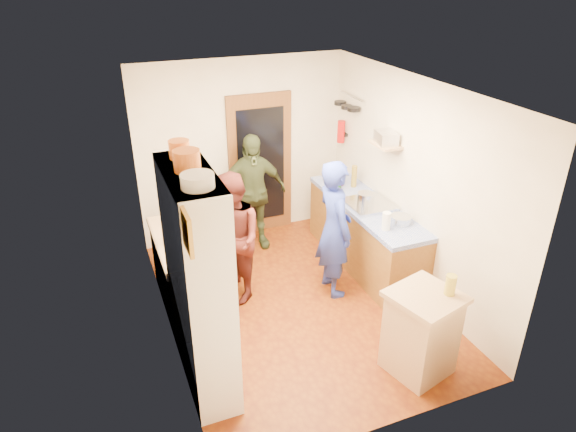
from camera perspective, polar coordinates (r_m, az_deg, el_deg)
floor at (r=6.34m, az=0.89°, el=-9.66°), size 3.00×4.00×0.02m
ceiling at (r=5.23m, az=1.10°, el=14.14°), size 3.00×4.00×0.02m
wall_back at (r=7.42m, az=-5.08°, el=7.30°), size 3.00×0.02×2.60m
wall_front at (r=4.15m, az=11.97°, el=-10.11°), size 3.00×0.02×2.60m
wall_left at (r=5.32m, az=-14.19°, el=-1.56°), size 0.02×4.00×2.60m
wall_right at (r=6.35m, az=13.67°, el=3.24°), size 0.02×4.00×2.60m
door_frame at (r=7.54m, az=-3.09°, el=5.66°), size 0.95×0.06×2.10m
door_glass at (r=7.51m, az=-3.00°, el=5.58°), size 0.70×0.02×1.70m
hutch_body at (r=4.76m, az=-9.89°, el=-7.49°), size 0.40×1.20×2.20m
hutch_top_shelf at (r=4.26m, az=-11.00°, el=4.64°), size 0.40×1.14×0.04m
plate_stack at (r=3.91m, az=-10.03°, el=3.87°), size 0.26×0.26×0.11m
orange_pot_a at (r=4.24m, az=-11.17°, el=6.06°), size 0.22×0.22×0.18m
orange_pot_b at (r=4.54m, az=-12.00°, el=7.26°), size 0.18×0.18×0.16m
left_counter_base at (r=6.18m, az=-11.11°, el=-6.39°), size 0.60×1.40×0.85m
left_counter_top at (r=5.95m, az=-11.49°, el=-2.75°), size 0.64×1.44×0.05m
toaster at (r=5.50m, az=-10.10°, el=-3.89°), size 0.27×0.21×0.18m
kettle at (r=5.82m, az=-11.92°, el=-2.16°), size 0.22×0.22×0.19m
orange_bowl at (r=6.09m, az=-11.17°, el=-1.21°), size 0.23×0.23×0.10m
chopping_board at (r=6.39m, az=-12.27°, el=-0.30°), size 0.35×0.30×0.02m
right_counter_base at (r=6.95m, az=8.48°, el=-2.24°), size 0.60×2.20×0.84m
right_counter_top at (r=6.75m, az=8.74°, el=1.11°), size 0.62×2.22×0.06m
hob at (r=6.69m, az=8.99°, el=1.32°), size 0.55×0.58×0.04m
pot_on_hob at (r=6.63m, az=8.64°, el=1.98°), size 0.22×0.22×0.14m
bottle_a at (r=7.03m, az=5.62°, el=4.07°), size 0.10×0.10×0.32m
bottle_b at (r=7.21m, az=6.02°, el=4.36°), size 0.07×0.07×0.25m
bottle_c at (r=7.17m, az=7.36°, el=4.39°), size 0.09×0.09×0.31m
paper_towel at (r=6.08m, az=10.87°, el=-0.57°), size 0.12×0.12×0.22m
mixing_bowl at (r=6.29m, az=12.41°, el=-0.41°), size 0.28×0.28×0.10m
island_base at (r=5.35m, az=14.52°, el=-12.66°), size 0.67×0.67×0.86m
island_top at (r=5.08m, az=15.10°, el=-8.67°), size 0.76×0.76×0.05m
cutting_board at (r=5.06m, az=14.31°, el=-8.54°), size 0.41×0.36×0.02m
oil_jar at (r=5.08m, az=17.61°, el=-7.31°), size 0.13×0.13×0.20m
pan_rail at (r=7.32m, az=7.12°, el=13.07°), size 0.02×0.65×0.02m
pan_hang_a at (r=7.18m, az=7.31°, el=11.71°), size 0.18×0.18×0.05m
pan_hang_b at (r=7.35m, az=6.54°, el=11.95°), size 0.16×0.16×0.05m
pan_hang_c at (r=7.52m, az=5.82°, el=12.39°), size 0.17×0.17×0.05m
wall_shelf at (r=6.48m, az=10.78°, el=7.80°), size 0.26×0.42×0.03m
radio at (r=6.46m, az=10.84°, el=8.56°), size 0.27×0.33×0.15m
ext_bracket at (r=7.63m, az=6.31°, el=8.99°), size 0.06×0.10×0.04m
fire_extinguisher at (r=7.59m, az=5.92°, el=9.31°), size 0.11×0.11×0.32m
picture_frame at (r=3.62m, az=-11.14°, el=-1.79°), size 0.03×0.25×0.30m
person_hob at (r=6.14m, az=5.55°, el=-1.49°), size 0.43×0.64×1.72m
person_left at (r=6.09m, az=-6.11°, el=-2.34°), size 0.73×0.87×1.61m
person_back at (r=7.15m, az=-3.95°, el=2.63°), size 1.00×0.44×1.68m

